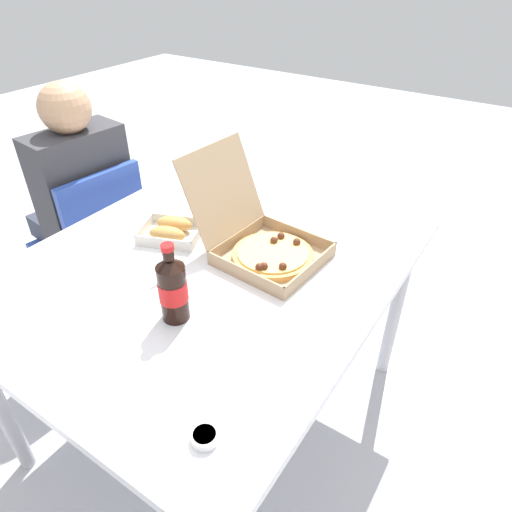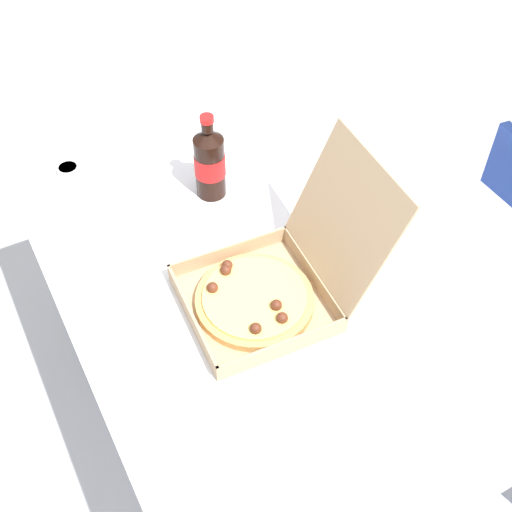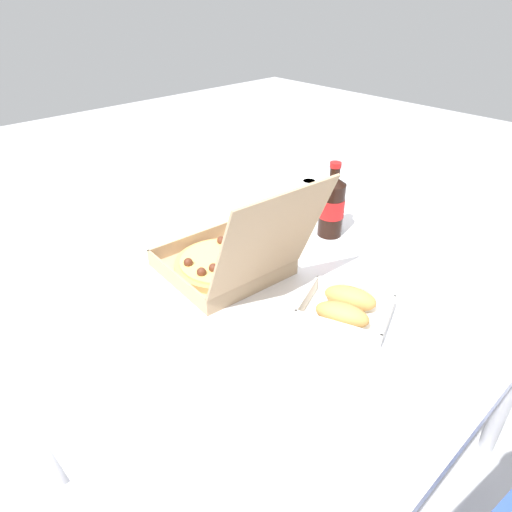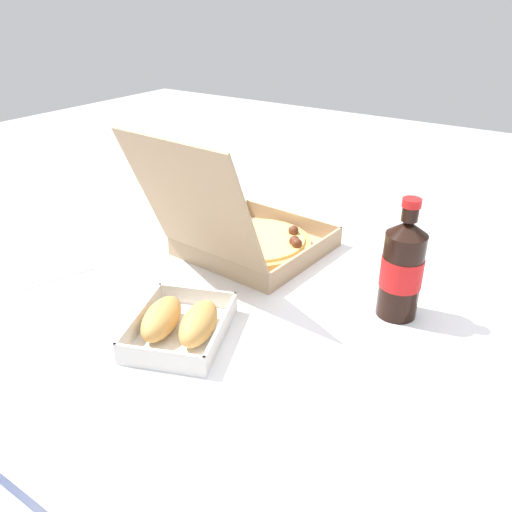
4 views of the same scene
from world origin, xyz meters
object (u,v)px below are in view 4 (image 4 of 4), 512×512
(pizza_box_open, at_px, (247,237))
(cola_bottle, at_px, (402,268))
(bread_side_box, at_px, (180,323))
(paper_menu, at_px, (46,259))

(pizza_box_open, relative_size, cola_bottle, 1.83)
(pizza_box_open, xyz_separation_m, cola_bottle, (-0.36, 0.04, 0.05))
(bread_side_box, distance_m, paper_menu, 0.43)
(cola_bottle, bearing_deg, paper_menu, 17.80)
(pizza_box_open, distance_m, paper_menu, 0.44)
(pizza_box_open, distance_m, cola_bottle, 0.36)
(bread_side_box, relative_size, cola_bottle, 1.03)
(cola_bottle, bearing_deg, bread_side_box, 44.18)
(paper_menu, bearing_deg, bread_side_box, -167.77)
(pizza_box_open, xyz_separation_m, paper_menu, (0.35, 0.27, -0.04))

